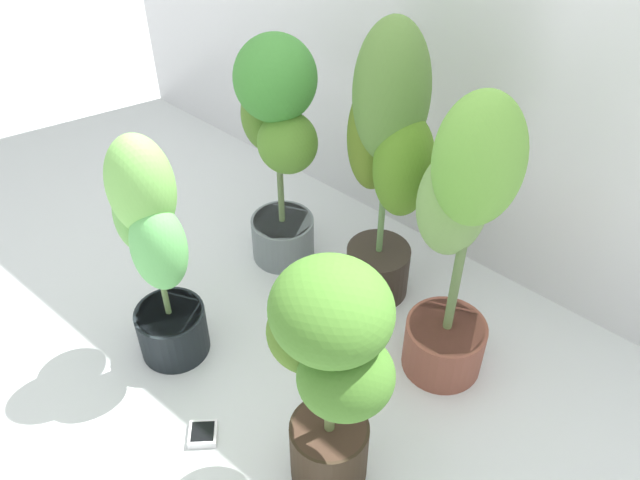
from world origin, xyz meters
The scene contains 7 objects.
ground_plane centered at (0.00, 0.00, 0.00)m, with size 8.00×8.00×0.00m, color silver.
potted_plant_back_right centered at (0.33, 0.38, 0.54)m, with size 0.34×0.30×0.96m.
potted_plant_back_center centered at (0.00, 0.50, 0.57)m, with size 0.36×0.26×0.99m.
potted_plant_back_left centered at (-0.37, 0.42, 0.52)m, with size 0.36×0.34×0.86m.
potted_plant_front_right centered at (0.32, -0.14, 0.47)m, with size 0.40×0.31×0.76m.
potted_plant_front_left centered at (-0.33, -0.13, 0.43)m, with size 0.32×0.23×0.80m.
hygrometer_box centered at (-0.02, -0.29, 0.01)m, with size 0.11×0.11×0.03m.
Camera 1 is at (0.93, -0.88, 1.71)m, focal length 37.94 mm.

